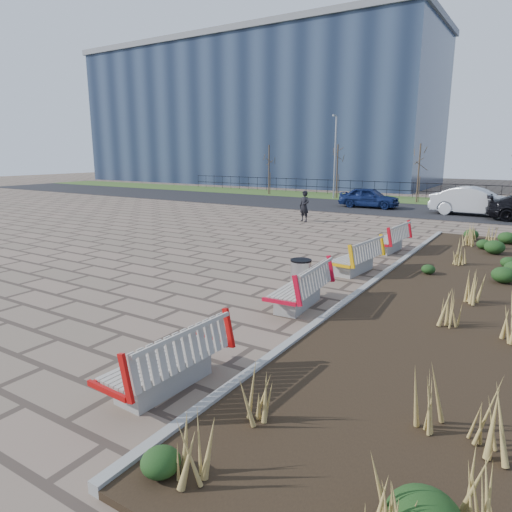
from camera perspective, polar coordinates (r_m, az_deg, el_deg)
The scene contains 19 objects.
ground at distance 10.51m, azimuth -15.95°, elevation -6.92°, with size 120.00×120.00×0.00m, color #6F5B4C.
planting_bed at distance 12.08m, azimuth 25.00°, elevation -4.82°, with size 4.50×18.00×0.10m, color black.
planting_curb at distance 12.52m, azimuth 14.42°, elevation -3.27°, with size 0.16×18.00×0.15m, color gray.
grass_verge_far at distance 35.49m, azimuth 19.95°, elevation 6.53°, with size 80.00×5.00×0.04m, color #33511E.
road at distance 29.68m, azimuth 17.41°, elevation 5.59°, with size 80.00×7.00×0.02m, color black.
bench_a at distance 7.05m, azimuth -11.38°, elevation -12.28°, with size 0.90×2.10×1.00m, color #B90D0C, non-canonical shape.
bench_b at distance 10.43m, azimuth 5.30°, elevation -3.72°, with size 0.90×2.10×1.00m, color red, non-canonical shape.
bench_c at distance 13.65m, azimuth 12.19°, elevation 0.02°, with size 0.90×2.10×1.00m, color #E7A50C, non-canonical shape.
bench_d at distance 16.84m, azimuth 16.21°, elevation 2.20°, with size 0.90×2.10×1.00m, color #B70C19, non-canonical shape.
litter_bin at distance 11.05m, azimuth 5.60°, elevation -2.93°, with size 0.49×0.49×0.94m, color #B2B2B7.
pedestrian at distance 23.42m, azimuth 6.07°, elevation 6.21°, with size 0.57×0.37×1.57m, color black.
car_blue at distance 29.99m, azimuth 13.96°, elevation 7.11°, with size 1.50×3.74×1.27m, color #121F4F.
car_silver at distance 28.22m, azimuth 25.75°, elevation 6.17°, with size 1.64×4.71×1.55m, color silver.
tree_a at distance 38.36m, azimuth 1.63°, elevation 10.73°, with size 1.40×1.40×4.00m, color #4C3D2D, non-canonical shape.
tree_b at distance 35.69m, azimuth 10.09°, elevation 10.38°, with size 1.40×1.40×4.00m, color #4C3D2D, non-canonical shape.
tree_c at distance 33.88m, azimuth 19.65°, elevation 9.72°, with size 1.40×1.40×4.00m, color #4C3D2D, non-canonical shape.
lamp_west at distance 35.20m, azimuth 9.84°, elevation 11.99°, with size 0.24×0.60×6.00m, color gray, non-canonical shape.
railing_fence at distance 36.89m, azimuth 20.54°, elevation 7.66°, with size 44.00×0.10×1.20m, color black, non-canonical shape.
building_glass at distance 55.22m, azimuth -0.23°, elevation 17.05°, with size 40.00×14.00×15.00m, color #192338.
Camera 1 is at (7.48, -6.52, 3.47)m, focal length 32.00 mm.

